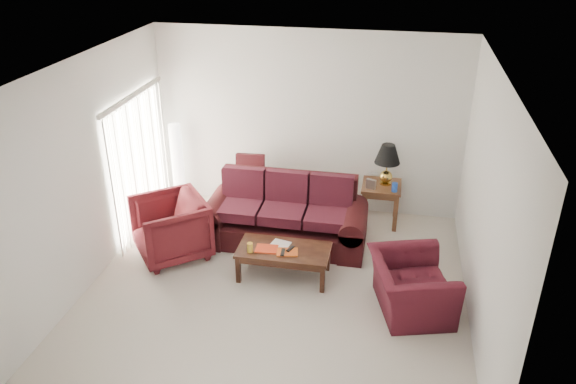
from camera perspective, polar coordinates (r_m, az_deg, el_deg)
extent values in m
plane|color=beige|center=(7.68, -1.26, -9.84)|extent=(5.00, 5.00, 0.00)
cube|color=silver|center=(8.95, -14.81, 2.78)|extent=(0.10, 2.00, 2.16)
cube|color=black|center=(9.26, -3.86, 2.45)|extent=(0.48, 0.25, 0.48)
cube|color=silver|center=(8.86, 8.43, 0.81)|extent=(0.16, 0.10, 0.15)
cylinder|color=#173D9B|center=(8.83, 10.78, 0.48)|extent=(0.10, 0.10, 0.15)
cube|color=white|center=(9.23, 8.65, 1.88)|extent=(0.16, 0.18, 0.05)
imported|color=#481015|center=(8.33, -11.84, -3.59)|extent=(1.38, 1.38, 0.91)
imported|color=#3A0D16|center=(7.30, 12.36, -9.32)|extent=(1.21, 1.30, 0.70)
cube|color=#B62C12|center=(7.68, -2.18, -5.79)|extent=(0.31, 0.24, 0.02)
cube|color=silver|center=(7.78, -0.75, -5.29)|extent=(0.29, 0.24, 0.01)
cube|color=#BD4A16|center=(7.60, -0.07, -6.12)|extent=(0.31, 0.26, 0.02)
cube|color=black|center=(7.56, -0.53, -6.14)|extent=(0.06, 0.18, 0.02)
cube|color=black|center=(7.64, 0.25, -5.78)|extent=(0.09, 0.16, 0.02)
cylinder|color=gold|center=(7.61, -3.89, -5.64)|extent=(0.09, 0.09, 0.13)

